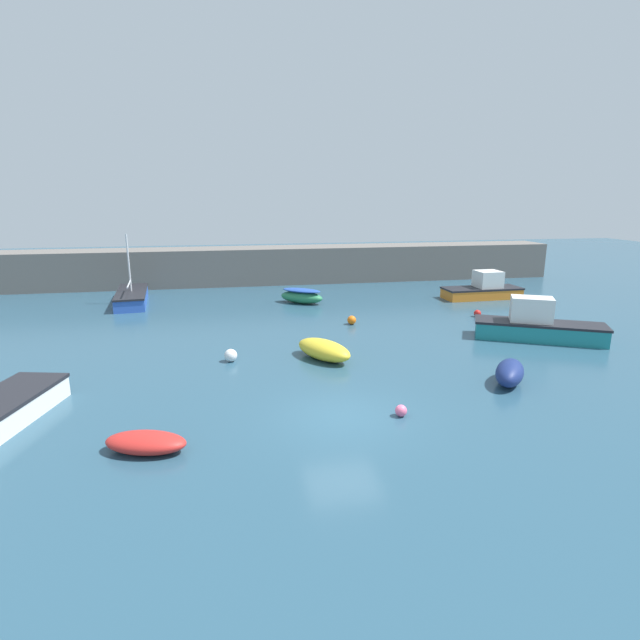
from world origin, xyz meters
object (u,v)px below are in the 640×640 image
(motorboat_with_cabin, at_px, (483,289))
(mooring_buoy_pink, at_px, (401,411))
(motorboat_grey_hull, at_px, (537,326))
(mooring_buoy_white, at_px, (231,355))
(dinghy_near_pier, at_px, (510,373))
(mooring_buoy_orange, at_px, (352,320))
(rowboat_with_red_cover, at_px, (302,296))
(mooring_buoy_red, at_px, (477,313))
(fishing_dinghy_green, at_px, (146,442))
(open_tender_yellow, at_px, (324,350))
(sailboat_short_mast, at_px, (132,297))

(motorboat_with_cabin, xyz_separation_m, mooring_buoy_pink, (-12.24, -17.35, -0.45))
(motorboat_grey_hull, relative_size, mooring_buoy_white, 11.21)
(mooring_buoy_pink, bearing_deg, dinghy_near_pier, 21.63)
(motorboat_grey_hull, bearing_deg, mooring_buoy_orange, 177.92)
(rowboat_with_red_cover, distance_m, mooring_buoy_red, 11.31)
(fishing_dinghy_green, height_order, dinghy_near_pier, dinghy_near_pier)
(open_tender_yellow, height_order, dinghy_near_pier, dinghy_near_pier)
(rowboat_with_red_cover, height_order, mooring_buoy_pink, rowboat_with_red_cover)
(sailboat_short_mast, distance_m, mooring_buoy_orange, 15.36)
(motorboat_grey_hull, relative_size, mooring_buoy_red, 14.95)
(mooring_buoy_pink, relative_size, mooring_buoy_white, 0.70)
(open_tender_yellow, bearing_deg, motorboat_with_cabin, -82.02)
(fishing_dinghy_green, xyz_separation_m, mooring_buoy_pink, (7.87, 0.88, -0.09))
(rowboat_with_red_cover, xyz_separation_m, dinghy_near_pier, (5.63, -16.07, -0.05))
(motorboat_with_cabin, xyz_separation_m, mooring_buoy_white, (-17.65, -10.68, -0.37))
(dinghy_near_pier, bearing_deg, motorboat_with_cabin, -168.77)
(motorboat_grey_hull, bearing_deg, open_tender_yellow, -147.62)
(fishing_dinghy_green, distance_m, mooring_buoy_orange, 15.80)
(motorboat_grey_hull, xyz_separation_m, motorboat_with_cabin, (2.53, 10.07, -0.07))
(rowboat_with_red_cover, bearing_deg, motorboat_with_cabin, 33.58)
(fishing_dinghy_green, xyz_separation_m, mooring_buoy_orange, (9.23, 12.82, -0.03))
(sailboat_short_mast, bearing_deg, dinghy_near_pier, -143.02)
(mooring_buoy_red, bearing_deg, mooring_buoy_pink, -126.71)
(fishing_dinghy_green, bearing_deg, rowboat_with_red_cover, -94.89)
(open_tender_yellow, bearing_deg, rowboat_with_red_cover, -35.14)
(fishing_dinghy_green, relative_size, motorboat_with_cabin, 0.46)
(motorboat_grey_hull, bearing_deg, mooring_buoy_white, -150.62)
(rowboat_with_red_cover, relative_size, fishing_dinghy_green, 1.25)
(motorboat_with_cabin, bearing_deg, dinghy_near_pier, 63.69)
(rowboat_with_red_cover, xyz_separation_m, open_tender_yellow, (-0.81, -11.83, -0.07))
(motorboat_with_cabin, bearing_deg, mooring_buoy_orange, 25.14)
(open_tender_yellow, height_order, mooring_buoy_red, open_tender_yellow)
(rowboat_with_red_cover, height_order, open_tender_yellow, rowboat_with_red_cover)
(mooring_buoy_pink, height_order, mooring_buoy_orange, mooring_buoy_orange)
(fishing_dinghy_green, distance_m, motorboat_grey_hull, 19.39)
(motorboat_grey_hull, distance_m, mooring_buoy_red, 5.07)
(mooring_buoy_red, bearing_deg, open_tender_yellow, -150.12)
(motorboat_with_cabin, height_order, mooring_buoy_red, motorboat_with_cabin)
(sailboat_short_mast, xyz_separation_m, motorboat_with_cabin, (23.95, -2.66, 0.20))
(sailboat_short_mast, distance_m, motorboat_with_cabin, 24.10)
(motorboat_grey_hull, height_order, mooring_buoy_red, motorboat_grey_hull)
(motorboat_grey_hull, relative_size, motorboat_with_cabin, 1.14)
(rowboat_with_red_cover, xyz_separation_m, mooring_buoy_pink, (0.55, -18.08, -0.30))
(fishing_dinghy_green, bearing_deg, mooring_buoy_orange, -109.53)
(open_tender_yellow, xyz_separation_m, mooring_buoy_pink, (1.35, -6.25, -0.23))
(rowboat_with_red_cover, relative_size, open_tender_yellow, 0.97)
(open_tender_yellow, bearing_deg, mooring_buoy_red, -91.36)
(mooring_buoy_white, xyz_separation_m, mooring_buoy_red, (14.57, 5.63, -0.07))
(fishing_dinghy_green, bearing_deg, open_tender_yellow, -116.19)
(open_tender_yellow, bearing_deg, fishing_dinghy_green, 106.35)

